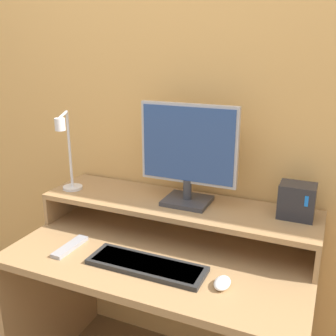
# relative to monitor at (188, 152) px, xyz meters

# --- Properties ---
(wall_back) EXTENTS (6.00, 0.05, 2.50)m
(wall_back) POSITION_rel_monitor_xyz_m (-0.04, 0.18, 0.17)
(wall_back) COLOR #E5AD60
(wall_back) RESTS_ON ground_plane
(desk) EXTENTS (1.18, 0.65, 0.71)m
(desk) POSITION_rel_monitor_xyz_m (-0.04, -0.18, -0.58)
(desk) COLOR #A87F51
(desk) RESTS_ON ground_plane
(monitor_shelf) EXTENTS (1.18, 0.31, 0.15)m
(monitor_shelf) POSITION_rel_monitor_xyz_m (-0.04, -0.02, -0.24)
(monitor_shelf) COLOR #A87F51
(monitor_shelf) RESTS_ON desk
(monitor) EXTENTS (0.41, 0.16, 0.42)m
(monitor) POSITION_rel_monitor_xyz_m (0.00, 0.00, 0.00)
(monitor) COLOR #38383D
(monitor) RESTS_ON monitor_shelf
(desk_lamp) EXTENTS (0.14, 0.21, 0.37)m
(desk_lamp) POSITION_rel_monitor_xyz_m (-0.52, -0.11, -0.04)
(desk_lamp) COLOR silver
(desk_lamp) RESTS_ON monitor_shelf
(router_dock) EXTENTS (0.13, 0.10, 0.14)m
(router_dock) POSITION_rel_monitor_xyz_m (0.44, 0.03, -0.15)
(router_dock) COLOR #28282D
(router_dock) RESTS_ON monitor_shelf
(keyboard) EXTENTS (0.45, 0.14, 0.02)m
(keyboard) POSITION_rel_monitor_xyz_m (-0.04, -0.31, -0.36)
(keyboard) COLOR #282828
(keyboard) RESTS_ON desk
(mouse) EXTENTS (0.05, 0.09, 0.03)m
(mouse) POSITION_rel_monitor_xyz_m (0.25, -0.31, -0.35)
(mouse) COLOR white
(mouse) RESTS_ON desk
(remote_control) EXTENTS (0.05, 0.18, 0.02)m
(remote_control) POSITION_rel_monitor_xyz_m (-0.39, -0.31, -0.36)
(remote_control) COLOR #99999E
(remote_control) RESTS_ON desk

